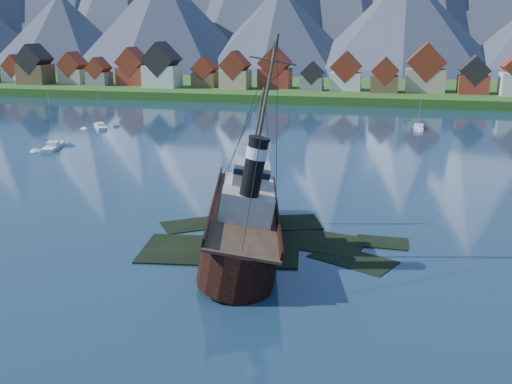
% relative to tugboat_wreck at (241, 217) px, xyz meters
% --- Properties ---
extents(ground, '(1400.00, 1400.00, 0.00)m').
position_rel_tugboat_wreck_xyz_m(ground, '(1.35, -1.12, -3.24)').
color(ground, '#182F43').
rests_on(ground, ground).
extents(shoal, '(31.71, 21.24, 1.14)m').
position_rel_tugboat_wreck_xyz_m(shoal, '(3.13, 1.03, -3.58)').
color(shoal, black).
rests_on(shoal, ground).
extents(shore_bank, '(600.00, 80.00, 3.20)m').
position_rel_tugboat_wreck_xyz_m(shore_bank, '(1.35, 168.88, -3.24)').
color(shore_bank, '#294B15').
rests_on(shore_bank, ground).
extents(seawall, '(600.00, 2.50, 2.00)m').
position_rel_tugboat_wreck_xyz_m(seawall, '(1.35, 130.88, -3.24)').
color(seawall, '#3F3D38').
rests_on(seawall, ground).
extents(town, '(250.96, 16.69, 17.30)m').
position_rel_tugboat_wreck_xyz_m(town, '(-31.77, 151.07, 5.75)').
color(town, maroon).
rests_on(town, ground).
extents(tugboat_wreck, '(7.57, 32.63, 25.86)m').
position_rel_tugboat_wreck_xyz_m(tugboat_wreck, '(0.00, 0.00, 0.00)').
color(tugboat_wreck, black).
rests_on(tugboat_wreck, ground).
extents(sailboat_a, '(5.33, 10.35, 12.27)m').
position_rel_tugboat_wreck_xyz_m(sailboat_a, '(-53.56, 45.00, -2.97)').
color(sailboat_a, silver).
rests_on(sailboat_a, ground).
extents(sailboat_c, '(6.84, 8.20, 11.09)m').
position_rel_tugboat_wreck_xyz_m(sailboat_c, '(-56.61, 71.40, -2.99)').
color(sailboat_c, silver).
rests_on(sailboat_c, ground).
extents(sailboat_e, '(2.66, 9.27, 10.66)m').
position_rel_tugboat_wreck_xyz_m(sailboat_e, '(23.45, 88.39, -3.00)').
color(sailboat_e, silver).
rests_on(sailboat_e, ground).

